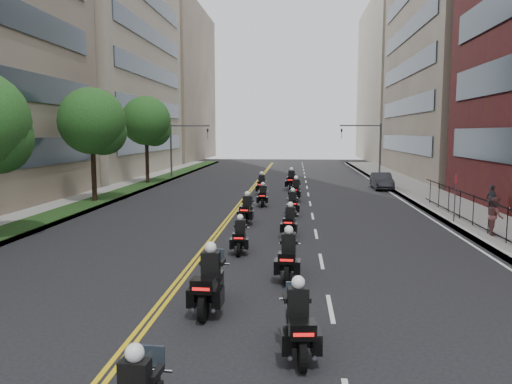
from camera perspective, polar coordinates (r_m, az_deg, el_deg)
sidewalk_right at (r=34.86m, az=20.82°, el=-1.30°), size 4.00×90.00×0.15m
sidewalk_left at (r=36.37m, az=-18.49°, el=-0.88°), size 4.00×90.00×0.15m
grass_strip at (r=36.05m, az=-17.33°, el=-0.75°), size 2.00×90.00×0.04m
building_right_tan at (r=60.23m, az=24.15°, el=16.07°), size 15.11×28.00×30.00m
building_right_far at (r=88.65m, az=17.51°, el=11.88°), size 15.00×28.00×26.00m
building_left_mid at (r=62.35m, az=-19.32°, el=17.81°), size 16.11×28.00×34.00m
building_left_far at (r=89.86m, az=-11.32°, el=11.99°), size 16.00×28.00×26.00m
street_trees at (r=29.86m, az=-21.99°, el=7.10°), size 4.40×38.40×7.98m
traffic_signal_right at (r=50.68m, az=12.94°, el=5.50°), size 4.09×0.20×5.60m
traffic_signal_left at (r=51.51m, az=-8.66°, el=5.61°), size 4.09×0.20×5.60m
motorcycle_1 at (r=11.00m, az=4.88°, el=-14.89°), size 0.65×2.32×1.71m
motorcycle_2 at (r=13.51m, az=-5.31°, el=-10.45°), size 0.59×2.51×1.85m
motorcycle_3 at (r=16.34m, az=3.71°, el=-7.55°), size 0.56×2.35×1.73m
motorcycle_4 at (r=19.79m, az=-1.84°, el=-5.24°), size 0.49×2.07×1.52m
motorcycle_5 at (r=22.87m, az=3.90°, el=-3.54°), size 0.58×2.15×1.58m
motorcycle_6 at (r=26.01m, az=-1.05°, el=-2.17°), size 0.56×2.29×1.69m
motorcycle_7 at (r=28.69m, az=4.21°, el=-1.43°), size 0.50×2.13×1.57m
motorcycle_8 at (r=32.16m, az=0.78°, el=-0.53°), size 0.48×2.10×1.55m
motorcycle_9 at (r=34.66m, az=4.56°, el=0.11°), size 0.72×2.37×1.75m
motorcycle_10 at (r=37.99m, az=0.64°, el=0.74°), size 0.56×2.39×1.77m
motorcycle_11 at (r=41.12m, az=4.04°, el=1.25°), size 0.67×2.55×1.88m
parked_sedan at (r=42.98m, az=14.18°, el=1.23°), size 1.50×4.20×1.38m
pedestrian_b at (r=24.90m, az=25.67°, el=-2.48°), size 0.80×0.94×1.70m
pedestrian_c at (r=31.75m, az=25.34°, el=-0.68°), size 0.55×0.99×1.59m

